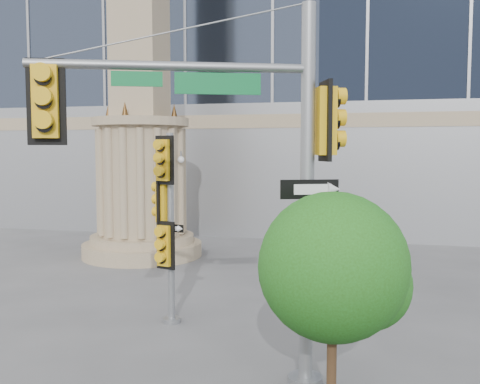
# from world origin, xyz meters

# --- Properties ---
(ground) EXTENTS (120.00, 120.00, 0.00)m
(ground) POSITION_xyz_m (0.00, 0.00, 0.00)
(ground) COLOR #545456
(ground) RESTS_ON ground
(monument) EXTENTS (4.40, 4.40, 16.60)m
(monument) POSITION_xyz_m (-6.00, 9.00, 5.52)
(monument) COLOR tan
(monument) RESTS_ON ground
(main_signal_pole) EXTENTS (4.67, 2.15, 6.31)m
(main_signal_pole) POSITION_xyz_m (0.08, -0.91, 3.91)
(main_signal_pole) COLOR slate
(main_signal_pole) RESTS_ON ground
(secondary_signal_pole) EXTENTS (0.75, 0.68, 4.33)m
(secondary_signal_pole) POSITION_xyz_m (-2.28, 1.92, 2.54)
(secondary_signal_pole) COLOR slate
(secondary_signal_pole) RESTS_ON ground
(street_tree) EXTENTS (2.17, 2.12, 3.38)m
(street_tree) POSITION_xyz_m (1.70, -1.78, 2.22)
(street_tree) COLOR tan
(street_tree) RESTS_ON ground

